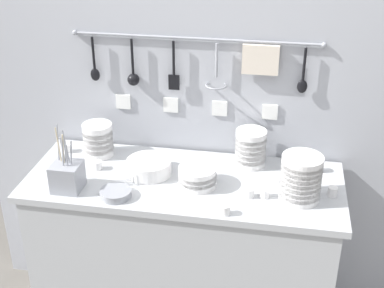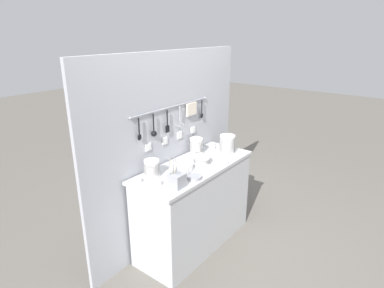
{
  "view_description": "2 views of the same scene",
  "coord_description": "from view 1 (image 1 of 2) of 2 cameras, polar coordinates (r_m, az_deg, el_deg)",
  "views": [
    {
      "loc": [
        0.38,
        -1.96,
        2.09
      ],
      "look_at": [
        0.04,
        -0.04,
        1.09
      ],
      "focal_mm": 50.0,
      "sensor_mm": 36.0,
      "label": 1
    },
    {
      "loc": [
        -2.31,
        -1.75,
        2.15
      ],
      "look_at": [
        -0.02,
        0.02,
        1.12
      ],
      "focal_mm": 30.0,
      "sensor_mm": 36.0,
      "label": 2
    }
  ],
  "objects": [
    {
      "name": "cup_beside_plates",
      "position": [
        2.44,
        13.4,
        -2.42
      ],
      "size": [
        0.04,
        0.04,
        0.04
      ],
      "color": "white",
      "rests_on": "counter"
    },
    {
      "name": "bowl_stack_back_corner",
      "position": [
        2.52,
        -9.98,
        0.47
      ],
      "size": [
        0.14,
        0.14,
        0.16
      ],
      "color": "white",
      "rests_on": "counter"
    },
    {
      "name": "cup_front_left",
      "position": [
        2.44,
        -13.18,
        -2.39
      ],
      "size": [
        0.04,
        0.04,
        0.04
      ],
      "color": "white",
      "rests_on": "counter"
    },
    {
      "name": "steel_mixing_bowl",
      "position": [
        2.22,
        -8.15,
        -5.22
      ],
      "size": [
        0.13,
        0.13,
        0.03
      ],
      "color": "#93969E",
      "rests_on": "counter"
    },
    {
      "name": "cutlery_caddy",
      "position": [
        2.29,
        -13.17,
        -3.32
      ],
      "size": [
        0.12,
        0.12,
        0.28
      ],
      "color": "#93969E",
      "rests_on": "counter"
    },
    {
      "name": "plate_stack",
      "position": [
        2.36,
        -4.61,
        -2.44
      ],
      "size": [
        0.2,
        0.2,
        0.06
      ],
      "color": "white",
      "rests_on": "counter"
    },
    {
      "name": "cup_back_left",
      "position": [
        2.43,
        -10.05,
        -2.23
      ],
      "size": [
        0.04,
        0.04,
        0.04
      ],
      "color": "white",
      "rests_on": "counter"
    },
    {
      "name": "bowl_stack_wide_centre",
      "position": [
        2.41,
        6.27,
        -0.4
      ],
      "size": [
        0.14,
        0.14,
        0.17
      ],
      "color": "white",
      "rests_on": "counter"
    },
    {
      "name": "cup_back_right",
      "position": [
        2.21,
        6.12,
        -5.2
      ],
      "size": [
        0.04,
        0.04,
        0.04
      ],
      "color": "white",
      "rests_on": "counter"
    },
    {
      "name": "cup_mid_row",
      "position": [
        2.09,
        3.56,
        -7.02
      ],
      "size": [
        0.04,
        0.04,
        0.04
      ],
      "color": "white",
      "rests_on": "counter"
    },
    {
      "name": "bowl_stack_nested_right",
      "position": [
        2.26,
        0.58,
        -3.48
      ],
      "size": [
        0.16,
        0.16,
        0.09
      ],
      "color": "white",
      "rests_on": "counter"
    },
    {
      "name": "bowl_stack_tall_left",
      "position": [
        2.19,
        11.53,
        -3.57
      ],
      "size": [
        0.17,
        0.17,
        0.19
      ],
      "color": "white",
      "rests_on": "counter"
    },
    {
      "name": "back_wall",
      "position": [
        2.55,
        0.42,
        1.5
      ],
      "size": [
        2.17,
        0.11,
        1.98
      ],
      "color": "#A8AAB2",
      "rests_on": "ground"
    },
    {
      "name": "counter",
      "position": [
        2.58,
        -0.81,
        -12.33
      ],
      "size": [
        1.37,
        0.54,
        0.9
      ],
      "color": "#B7BABC",
      "rests_on": "ground"
    },
    {
      "name": "cup_by_caddy",
      "position": [
        2.38,
        11.48,
        -2.98
      ],
      "size": [
        0.04,
        0.04,
        0.04
      ],
      "color": "white",
      "rests_on": "counter"
    },
    {
      "name": "cup_edge_near",
      "position": [
        2.28,
        14.77,
        -4.93
      ],
      "size": [
        0.04,
        0.04,
        0.04
      ],
      "color": "white",
      "rests_on": "counter"
    },
    {
      "name": "cup_front_right",
      "position": [
        2.61,
        -13.16,
        -0.4
      ],
      "size": [
        0.04,
        0.04,
        0.04
      ],
      "color": "white",
      "rests_on": "counter"
    },
    {
      "name": "cup_centre",
      "position": [
        2.21,
        7.74,
        -5.19
      ],
      "size": [
        0.04,
        0.04,
        0.04
      ],
      "color": "white",
      "rests_on": "counter"
    }
  ]
}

